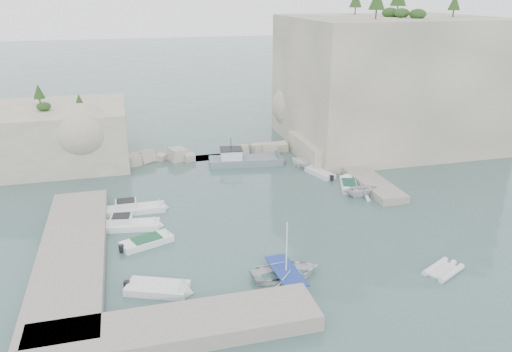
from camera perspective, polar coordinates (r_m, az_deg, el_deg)
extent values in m
plane|color=#3F5E5C|center=(45.14, 1.97, -6.15)|extent=(400.00, 400.00, 0.00)
cube|color=beige|center=(71.74, 14.66, 10.40)|extent=(26.00, 22.00, 17.00)
cube|color=beige|center=(64.65, 8.44, 3.17)|extent=(8.00, 10.00, 2.50)
cube|color=beige|center=(66.25, -21.50, 4.40)|extent=(16.00, 14.00, 7.00)
cube|color=#9E9689|center=(42.73, -20.25, -8.32)|extent=(5.00, 24.00, 1.10)
cube|color=#9E9689|center=(32.71, -9.02, -16.75)|extent=(18.00, 4.00, 1.10)
cube|color=#9E9689|center=(58.28, 11.90, 0.12)|extent=(3.00, 16.00, 0.80)
cube|color=beige|center=(64.58, -4.52, 2.80)|extent=(28.00, 3.00, 1.40)
imported|color=white|center=(38.32, 3.44, -11.40)|extent=(5.51, 4.09, 1.10)
imported|color=silver|center=(53.32, 11.79, -2.28)|extent=(3.89, 3.39, 1.99)
imported|color=white|center=(61.27, 5.97, 1.07)|extent=(4.23, 2.11, 1.56)
cylinder|color=white|center=(37.00, 3.53, -7.91)|extent=(0.10, 0.10, 4.20)
cone|color=#1E4219|center=(72.03, 21.76, 17.98)|extent=(1.57, 1.57, 1.96)
cone|color=#1E4219|center=(67.38, -23.60, 8.86)|extent=(1.40, 1.40, 1.75)
cone|color=#1E4219|center=(61.97, -19.57, 8.20)|extent=(1.12, 1.12, 1.40)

